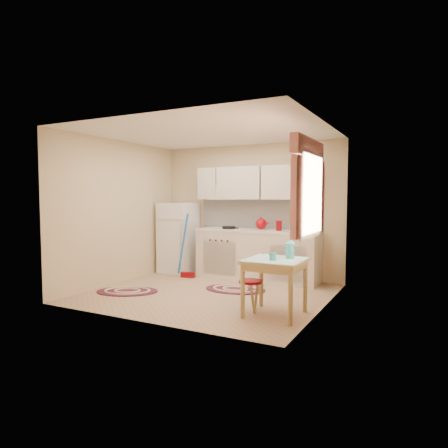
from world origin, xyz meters
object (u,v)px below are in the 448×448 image
(table, at_px, (275,287))
(stool, at_px, (251,296))
(fridge, at_px, (178,238))
(base_cabinets, at_px, (257,256))

(table, distance_m, stool, 0.37)
(table, bearing_deg, fridge, 145.84)
(fridge, bearing_deg, stool, -37.70)
(table, relative_size, stool, 1.71)
(fridge, relative_size, table, 1.94)
(table, xyz_separation_m, stool, (-0.34, 0.00, -0.15))
(fridge, xyz_separation_m, stool, (2.38, -1.84, -0.49))
(fridge, height_order, base_cabinets, fridge)
(fridge, distance_m, stool, 3.05)
(fridge, distance_m, table, 3.31)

